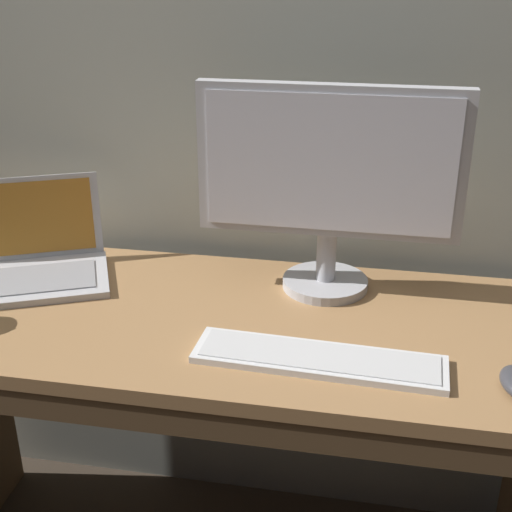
{
  "coord_description": "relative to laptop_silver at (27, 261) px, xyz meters",
  "views": [
    {
      "loc": [
        0.31,
        -1.22,
        1.46
      ],
      "look_at": [
        0.08,
        0.0,
        0.9
      ],
      "focal_mm": 48.74,
      "sensor_mm": 36.0,
      "label": 1
    }
  ],
  "objects": [
    {
      "name": "desk",
      "position": [
        0.46,
        -0.1,
        -0.29
      ],
      "size": [
        1.47,
        0.57,
        0.76
      ],
      "color": "#A87A4C",
      "rests_on": "ground"
    },
    {
      "name": "wired_keyboard",
      "position": [
        0.69,
        -0.23,
        -0.03
      ],
      "size": [
        0.47,
        0.13,
        0.02
      ],
      "color": "white",
      "rests_on": "desk"
    },
    {
      "name": "external_monitor",
      "position": [
        0.67,
        0.06,
        0.22
      ],
      "size": [
        0.55,
        0.19,
        0.45
      ],
      "color": "#B7B7BC",
      "rests_on": "desk"
    },
    {
      "name": "laptop_silver",
      "position": [
        0.0,
        0.0,
        0.0
      ],
      "size": [
        0.43,
        0.38,
        0.21
      ],
      "color": "silver",
      "rests_on": "desk"
    }
  ]
}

